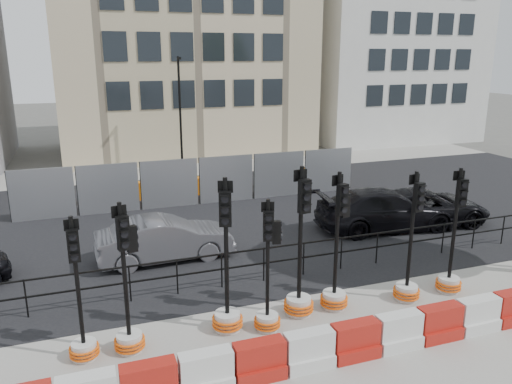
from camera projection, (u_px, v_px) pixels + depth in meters
name	position (u px, v px, depth m)	size (l,w,h in m)	color
ground	(280.00, 301.00, 12.75)	(120.00, 120.00, 0.00)	#51514C
sidewalk_near	(336.00, 367.00, 10.02)	(40.00, 6.00, 0.02)	gray
road	(211.00, 218.00, 19.11)	(40.00, 14.00, 0.03)	black
sidewalk_far	(170.00, 169.00, 27.29)	(40.00, 4.00, 0.02)	gray
building_cream	(178.00, 6.00, 30.98)	(15.00, 10.06, 18.00)	beige
building_white	(385.00, 27.00, 36.06)	(12.00, 9.06, 16.00)	silver
kerb_railing	(264.00, 258.00, 13.66)	(18.00, 0.04, 1.00)	black
heras_fencing	(207.00, 184.00, 21.72)	(14.33, 1.72, 2.00)	#919399
lamp_post_far	(180.00, 112.00, 25.67)	(0.12, 0.56, 6.00)	black
barrier_row	(332.00, 347.00, 10.11)	(16.75, 0.50, 0.80)	#B12C0E
traffic_signal_a	(82.00, 331.00, 10.16)	(0.61, 0.61, 3.10)	silver
traffic_signal_b	(129.00, 318.00, 10.39)	(0.65, 0.65, 3.30)	silver
traffic_signal_c	(227.00, 301.00, 11.21)	(0.71, 0.71, 3.59)	silver
traffic_signal_d	(268.00, 300.00, 11.23)	(0.61, 0.61, 3.11)	silver
traffic_signal_e	(299.00, 286.00, 11.89)	(0.72, 0.72, 3.68)	silver
traffic_signal_f	(336.00, 277.00, 12.18)	(0.68, 0.68, 3.48)	silver
traffic_signal_g	(408.00, 275.00, 12.61)	(0.67, 0.67, 3.39)	silver
traffic_signal_h	(450.00, 267.00, 13.07)	(0.66, 0.66, 3.36)	silver
car_b	(165.00, 239.00, 15.13)	(4.16, 1.60, 1.35)	#535358
car_c	(386.00, 209.00, 17.83)	(5.26, 2.62, 1.47)	black
car_d	(424.00, 207.00, 18.40)	(5.00, 2.84, 1.31)	black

